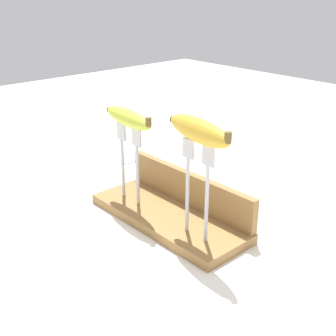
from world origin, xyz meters
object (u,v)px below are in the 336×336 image
object	(u,v)px
fork_fallen_near	(114,165)
fork_stand_right	(197,181)
fork_stand_left	(130,156)
banana_raised_right	(199,130)
banana_raised_left	(128,118)

from	to	relation	value
fork_fallen_near	fork_stand_right	bearing A→B (deg)	-15.03
fork_stand_right	fork_fallen_near	distance (m)	0.45
fork_stand_left	fork_stand_right	distance (m)	0.20
banana_raised_right	fork_fallen_near	world-z (taller)	banana_raised_right
fork_stand_left	banana_raised_right	size ratio (longest dim) A/B	1.00
banana_raised_left	banana_raised_right	xyz separation A→B (m)	(0.20, 0.00, 0.02)
fork_stand_right	banana_raised_left	distance (m)	0.21
fork_stand_left	fork_fallen_near	size ratio (longest dim) A/B	0.92
fork_stand_left	banana_raised_left	xyz separation A→B (m)	(-0.00, 0.00, 0.08)
banana_raised_right	fork_fallen_near	distance (m)	0.49
banana_raised_left	banana_raised_right	size ratio (longest dim) A/B	0.97
banana_raised_right	fork_stand_right	bearing A→B (deg)	-8.80
fork_stand_left	fork_stand_right	bearing A→B (deg)	0.00
banana_raised_left	banana_raised_right	distance (m)	0.20
banana_raised_right	fork_fallen_near	xyz separation A→B (m)	(-0.42, 0.11, -0.22)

